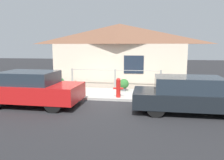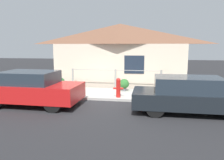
{
  "view_description": "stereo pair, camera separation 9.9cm",
  "coord_description": "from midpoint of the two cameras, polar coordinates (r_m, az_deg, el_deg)",
  "views": [
    {
      "loc": [
        1.67,
        -9.27,
        2.43
      ],
      "look_at": [
        0.14,
        0.3,
        0.9
      ],
      "focal_mm": 35.0,
      "sensor_mm": 36.0,
      "label": 1
    },
    {
      "loc": [
        1.77,
        -9.25,
        2.43
      ],
      "look_at": [
        0.14,
        0.3,
        0.9
      ],
      "focal_mm": 35.0,
      "sensor_mm": 36.0,
      "label": 2
    }
  ],
  "objects": [
    {
      "name": "fire_hydrant",
      "position": [
        9.84,
        1.95,
        -1.89
      ],
      "size": [
        0.46,
        0.21,
        0.88
      ],
      "color": "red",
      "rests_on": "sidewalk"
    },
    {
      "name": "fence",
      "position": [
        11.72,
        1.15,
        0.51
      ],
      "size": [
        4.9,
        0.1,
        1.07
      ],
      "color": "#999993",
      "rests_on": "sidewalk"
    },
    {
      "name": "ground_plane",
      "position": [
        9.72,
        -0.8,
        -5.5
      ],
      "size": [
        60.0,
        60.0,
        0.0
      ],
      "primitive_type": "plane",
      "color": "#262628"
    },
    {
      "name": "sidewalk",
      "position": [
        10.84,
        0.33,
        -3.67
      ],
      "size": [
        24.0,
        2.36,
        0.11
      ],
      "color": "#B2AFA8",
      "rests_on": "ground_plane"
    },
    {
      "name": "potted_plant_corner",
      "position": [
        11.05,
        14.01,
        -1.48
      ],
      "size": [
        0.57,
        0.57,
        0.66
      ],
      "color": "slate",
      "rests_on": "sidewalk"
    },
    {
      "name": "potted_plant_by_fence",
      "position": [
        11.97,
        -13.26,
        -0.74
      ],
      "size": [
        0.56,
        0.56,
        0.65
      ],
      "color": "brown",
      "rests_on": "sidewalk"
    },
    {
      "name": "house",
      "position": [
        13.24,
        2.28,
        11.16
      ],
      "size": [
        7.99,
        2.23,
        3.72
      ],
      "color": "beige",
      "rests_on": "ground_plane"
    },
    {
      "name": "potted_plant_near_hydrant",
      "position": [
        11.22,
        3.47,
        -1.07
      ],
      "size": [
        0.5,
        0.5,
        0.63
      ],
      "color": "slate",
      "rests_on": "sidewalk"
    },
    {
      "name": "car_right",
      "position": [
        8.4,
        20.2,
        -3.71
      ],
      "size": [
        4.25,
        1.68,
        1.32
      ],
      "rotation": [
        0.0,
        0.0,
        0.0
      ],
      "color": "black",
      "rests_on": "ground_plane"
    },
    {
      "name": "car_left",
      "position": [
        9.45,
        -19.78,
        -2.04
      ],
      "size": [
        3.88,
        1.84,
        1.4
      ],
      "rotation": [
        0.0,
        0.0,
        -0.01
      ],
      "color": "red",
      "rests_on": "ground_plane"
    }
  ]
}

